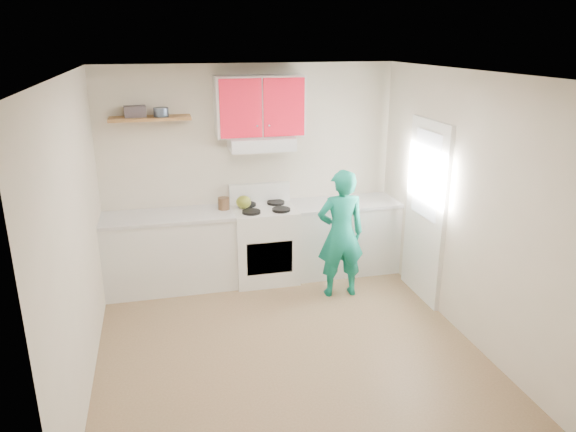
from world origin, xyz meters
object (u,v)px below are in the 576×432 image
object	(u,v)px
stove	(264,244)
person	(341,234)
crock	(224,204)
kettle	(244,202)
tin	(161,112)

from	to	relation	value
stove	person	world-z (taller)	person
stove	crock	size ratio (longest dim) A/B	5.56
kettle	person	xyz separation A→B (m)	(1.00, -0.70, -0.24)
tin	person	distance (m)	2.44
kettle	person	size ratio (longest dim) A/B	0.12
stove	tin	size ratio (longest dim) A/B	5.55
tin	kettle	world-z (taller)	tin
kettle	person	distance (m)	1.25
stove	person	size ratio (longest dim) A/B	0.61
stove	tin	distance (m)	1.98
crock	person	world-z (taller)	person
person	tin	bearing A→B (deg)	-19.34
crock	person	bearing A→B (deg)	-29.97
crock	kettle	bearing A→B (deg)	-3.01
kettle	stove	bearing A→B (deg)	-34.22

